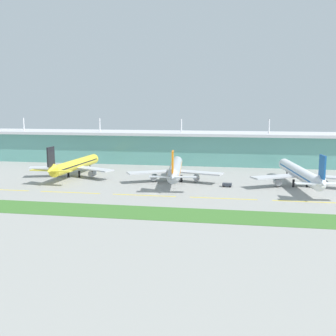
# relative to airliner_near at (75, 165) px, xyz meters

# --- Properties ---
(ground_plane) EXTENTS (600.00, 600.00, 0.00)m
(ground_plane) POSITION_rel_airliner_near_xyz_m (50.63, -32.62, -6.44)
(ground_plane) COLOR gray
(terminal_building) EXTENTS (288.00, 34.00, 29.98)m
(terminal_building) POSITION_rel_airliner_near_xyz_m (50.63, 62.58, 4.25)
(terminal_building) COLOR #5B9E93
(terminal_building) RESTS_ON ground
(airliner_near) EXTENTS (48.74, 59.46, 18.90)m
(airliner_near) POSITION_rel_airliner_near_xyz_m (0.00, 0.00, 0.00)
(airliner_near) COLOR yellow
(airliner_near) RESTS_ON ground
(airliner_middle) EXTENTS (48.49, 64.66, 18.90)m
(airliner_middle) POSITION_rel_airliner_near_xyz_m (56.07, -4.06, 0.01)
(airliner_middle) COLOR #ADB2BC
(airliner_middle) RESTS_ON ground
(airliner_far) EXTENTS (48.41, 69.67, 18.90)m
(airliner_far) POSITION_rel_airliner_near_xyz_m (116.84, -6.42, 0.01)
(airliner_far) COLOR white
(airliner_far) RESTS_ON ground
(taxiway_stripe_west) EXTENTS (28.00, 0.70, 0.04)m
(taxiway_stripe_west) POSITION_rel_airliner_near_xyz_m (-20.37, -37.94, -6.42)
(taxiway_stripe_west) COLOR yellow
(taxiway_stripe_west) RESTS_ON ground
(taxiway_stripe_mid_west) EXTENTS (28.00, 0.70, 0.04)m
(taxiway_stripe_mid_west) POSITION_rel_airliner_near_xyz_m (13.63, -37.94, -6.42)
(taxiway_stripe_mid_west) COLOR yellow
(taxiway_stripe_mid_west) RESTS_ON ground
(taxiway_stripe_centre) EXTENTS (28.00, 0.70, 0.04)m
(taxiway_stripe_centre) POSITION_rel_airliner_near_xyz_m (47.63, -37.94, -6.42)
(taxiway_stripe_centre) COLOR yellow
(taxiway_stripe_centre) RESTS_ON ground
(taxiway_stripe_mid_east) EXTENTS (28.00, 0.70, 0.04)m
(taxiway_stripe_mid_east) POSITION_rel_airliner_near_xyz_m (81.63, -37.94, -6.42)
(taxiway_stripe_mid_east) COLOR yellow
(taxiway_stripe_mid_east) RESTS_ON ground
(taxiway_stripe_east) EXTENTS (28.00, 0.70, 0.04)m
(taxiway_stripe_east) POSITION_rel_airliner_near_xyz_m (115.63, -37.94, -6.42)
(taxiway_stripe_east) COLOR yellow
(taxiway_stripe_east) RESTS_ON ground
(grass_verge) EXTENTS (300.00, 18.00, 0.10)m
(grass_verge) POSITION_rel_airliner_near_xyz_m (50.63, -65.37, -6.39)
(grass_verge) COLOR #3D702D
(grass_verge) RESTS_ON ground
(pushback_tug) EXTENTS (4.57, 2.81, 1.85)m
(pushback_tug) POSITION_rel_airliner_near_xyz_m (82.61, -13.55, -5.34)
(pushback_tug) COLOR #333842
(pushback_tug) RESTS_ON ground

